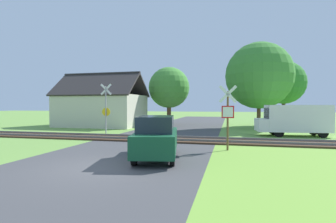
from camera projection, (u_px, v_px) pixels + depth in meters
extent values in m
plane|color=#6B9942|center=(99.00, 167.00, 9.39)|extent=(160.00, 160.00, 0.00)
cube|color=#424244|center=(122.00, 157.00, 11.34)|extent=(7.53, 80.00, 0.01)
cube|color=#75A83B|center=(330.00, 204.00, 5.88)|extent=(6.00, 20.00, 0.01)
cube|color=#422D1E|center=(157.00, 139.00, 16.77)|extent=(60.00, 2.60, 0.10)
cube|color=slate|center=(160.00, 136.00, 17.47)|extent=(60.00, 0.08, 0.12)
cube|color=slate|center=(154.00, 139.00, 16.07)|extent=(60.00, 0.08, 0.12)
cylinder|color=brown|center=(228.00, 121.00, 12.86)|extent=(0.10, 0.10, 2.92)
cube|color=red|center=(228.00, 112.00, 12.79)|extent=(0.60, 0.08, 0.60)
cube|color=white|center=(228.00, 112.00, 12.76)|extent=(0.49, 0.05, 0.49)
cube|color=white|center=(228.00, 94.00, 12.76)|extent=(0.88, 0.10, 0.88)
cube|color=white|center=(228.00, 94.00, 12.76)|extent=(0.88, 0.10, 0.88)
cylinder|color=#9E9EA5|center=(106.00, 110.00, 19.69)|extent=(0.09, 0.09, 3.66)
cube|color=white|center=(106.00, 89.00, 19.71)|extent=(0.88, 0.12, 0.88)
cube|color=white|center=(106.00, 89.00, 19.71)|extent=(0.88, 0.12, 0.88)
cylinder|color=yellow|center=(106.00, 112.00, 19.76)|extent=(0.64, 0.09, 0.64)
cube|color=beige|center=(102.00, 111.00, 27.72)|extent=(8.37, 5.94, 3.27)
cube|color=#332D2D|center=(94.00, 84.00, 26.25)|extent=(8.74, 3.43, 2.56)
cube|color=#332D2D|center=(108.00, 86.00, 29.07)|extent=(8.74, 3.43, 2.56)
cube|color=brown|center=(121.00, 82.00, 27.09)|extent=(0.51, 0.51, 1.10)
cylinder|color=#513823|center=(259.00, 115.00, 24.46)|extent=(0.35, 0.35, 2.66)
sphere|color=#3D8433|center=(259.00, 76.00, 24.37)|extent=(6.18, 6.18, 6.18)
cylinder|color=#513823|center=(283.00, 112.00, 28.13)|extent=(0.39, 0.39, 2.93)
sphere|color=#337A2D|center=(284.00, 83.00, 28.05)|extent=(4.56, 4.56, 4.56)
cylinder|color=#513823|center=(169.00, 114.00, 29.93)|extent=(0.48, 0.48, 2.48)
sphere|color=#478E38|center=(169.00, 88.00, 29.85)|extent=(4.66, 4.66, 4.66)
cube|color=white|center=(297.00, 118.00, 18.75)|extent=(4.36, 2.27, 1.90)
cube|color=white|center=(261.00, 125.00, 19.11)|extent=(0.86, 1.86, 0.90)
cube|color=#19232D|center=(267.00, 113.00, 19.03)|extent=(0.19, 1.61, 0.85)
cube|color=navy|center=(293.00, 122.00, 19.70)|extent=(3.77, 0.35, 0.16)
cylinder|color=black|center=(273.00, 130.00, 19.74)|extent=(0.69, 0.24, 0.68)
cylinder|color=black|center=(279.00, 132.00, 18.20)|extent=(0.69, 0.24, 0.68)
cylinder|color=black|center=(314.00, 131.00, 19.34)|extent=(0.69, 0.24, 0.68)
cylinder|color=black|center=(323.00, 133.00, 17.80)|extent=(0.69, 0.24, 0.68)
cube|color=#144C2D|center=(157.00, 141.00, 10.97)|extent=(2.35, 4.23, 0.84)
cube|color=#19232D|center=(156.00, 124.00, 10.75)|extent=(1.77, 2.42, 0.64)
cylinder|color=black|center=(174.00, 146.00, 12.30)|extent=(0.29, 0.62, 0.60)
cylinder|color=black|center=(144.00, 146.00, 12.37)|extent=(0.29, 0.62, 0.60)
cylinder|color=black|center=(172.00, 158.00, 9.59)|extent=(0.29, 0.62, 0.60)
cylinder|color=black|center=(134.00, 157.00, 9.66)|extent=(0.29, 0.62, 0.60)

